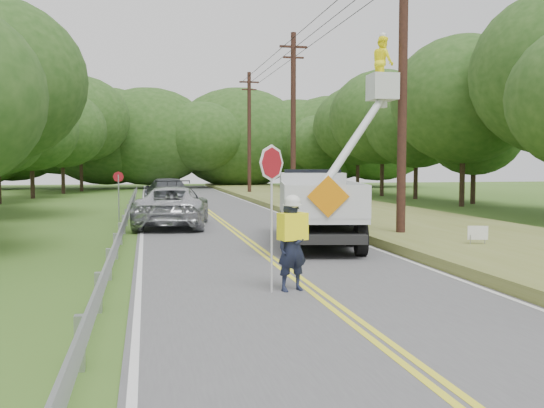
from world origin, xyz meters
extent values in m
plane|color=#3D5E1F|center=(0.00, 0.00, 0.00)|extent=(140.00, 140.00, 0.00)
cube|color=#505052|center=(0.00, 14.00, 0.01)|extent=(7.20, 96.00, 0.02)
cube|color=yellow|center=(-0.10, 14.00, 0.02)|extent=(0.12, 96.00, 0.00)
cube|color=yellow|center=(0.10, 14.00, 0.02)|extent=(0.12, 96.00, 0.00)
cube|color=silver|center=(-3.45, 14.00, 0.02)|extent=(0.12, 96.00, 0.00)
cube|color=silver|center=(3.45, 14.00, 0.02)|extent=(0.12, 96.00, 0.00)
cube|color=#A2A3AA|center=(-4.10, -2.00, 0.35)|extent=(0.12, 0.14, 0.70)
cube|color=#A2A3AA|center=(-4.10, 1.00, 0.35)|extent=(0.12, 0.14, 0.70)
cube|color=#A2A3AA|center=(-4.10, 4.00, 0.35)|extent=(0.12, 0.14, 0.70)
cube|color=#A2A3AA|center=(-4.10, 7.00, 0.35)|extent=(0.12, 0.14, 0.70)
cube|color=#A2A3AA|center=(-4.10, 10.00, 0.35)|extent=(0.12, 0.14, 0.70)
cube|color=#A2A3AA|center=(-4.10, 13.00, 0.35)|extent=(0.12, 0.14, 0.70)
cube|color=#A2A3AA|center=(-4.10, 16.00, 0.35)|extent=(0.12, 0.14, 0.70)
cube|color=#A2A3AA|center=(-4.10, 19.00, 0.35)|extent=(0.12, 0.14, 0.70)
cube|color=#A2A3AA|center=(-4.10, 22.00, 0.35)|extent=(0.12, 0.14, 0.70)
cube|color=#A2A3AA|center=(-4.10, 25.00, 0.35)|extent=(0.12, 0.14, 0.70)
cube|color=#A2A3AA|center=(-4.10, 28.00, 0.35)|extent=(0.12, 0.14, 0.70)
cube|color=#A2A3AA|center=(-4.10, 31.00, 0.35)|extent=(0.12, 0.14, 0.70)
cube|color=#A2A3AA|center=(-4.10, 34.00, 0.35)|extent=(0.12, 0.14, 0.70)
cube|color=#A2A3AA|center=(-4.10, 37.00, 0.35)|extent=(0.12, 0.14, 0.70)
cube|color=#A2A3AA|center=(-4.00, 15.00, 0.60)|extent=(0.05, 48.00, 0.34)
cylinder|color=black|center=(5.00, 9.00, 5.00)|extent=(0.30, 0.30, 10.00)
cylinder|color=black|center=(5.00, 24.00, 5.00)|extent=(0.30, 0.30, 10.00)
cube|color=black|center=(5.00, 24.00, 9.20)|extent=(1.60, 0.12, 0.12)
cube|color=black|center=(5.00, 24.00, 8.60)|extent=(1.20, 0.10, 0.10)
cylinder|color=black|center=(5.00, 39.00, 5.00)|extent=(0.30, 0.30, 10.00)
cube|color=black|center=(5.00, 39.00, 9.20)|extent=(1.60, 0.12, 0.12)
cube|color=black|center=(5.00, 39.00, 8.60)|extent=(1.20, 0.10, 0.10)
cylinder|color=black|center=(4.30, 17.50, 9.10)|extent=(0.03, 43.00, 0.03)
cylinder|color=black|center=(5.00, 17.50, 9.10)|extent=(0.03, 43.00, 0.03)
cylinder|color=black|center=(5.70, 17.50, 9.10)|extent=(0.03, 43.00, 0.03)
cube|color=olive|center=(7.10, 14.00, 0.15)|extent=(7.00, 96.00, 0.30)
cylinder|color=#332319|center=(-11.57, 37.95, 1.47)|extent=(0.32, 0.32, 2.95)
ellipsoid|color=#204315|center=(-11.57, 37.95, 5.07)|extent=(6.87, 6.87, 6.05)
cylinder|color=#332319|center=(-10.32, 45.18, 1.61)|extent=(0.32, 0.32, 3.23)
ellipsoid|color=#204315|center=(-10.32, 45.18, 5.56)|extent=(7.54, 7.54, 6.63)
cylinder|color=#332319|center=(-9.24, 49.57, 1.96)|extent=(0.32, 0.32, 3.92)
ellipsoid|color=#204315|center=(-9.24, 49.57, 6.76)|extent=(9.16, 9.16, 8.06)
cylinder|color=#332319|center=(15.41, 23.62, 1.86)|extent=(0.32, 0.32, 3.73)
ellipsoid|color=#204315|center=(15.41, 23.62, 6.42)|extent=(8.70, 8.70, 7.66)
cylinder|color=#332319|center=(17.38, 25.73, 1.33)|extent=(0.32, 0.32, 2.65)
ellipsoid|color=#204315|center=(17.38, 25.73, 4.57)|extent=(6.19, 6.19, 5.45)
cylinder|color=#332319|center=(16.16, 31.61, 1.63)|extent=(0.32, 0.32, 3.27)
ellipsoid|color=#204315|center=(16.16, 31.61, 5.63)|extent=(7.62, 7.62, 6.71)
cylinder|color=#332319|center=(15.34, 36.09, 1.84)|extent=(0.32, 0.32, 3.67)
ellipsoid|color=#204315|center=(15.34, 36.09, 6.33)|extent=(8.57, 8.57, 7.54)
cylinder|color=#332319|center=(15.82, 43.13, 1.77)|extent=(0.32, 0.32, 3.54)
ellipsoid|color=#204315|center=(15.82, 43.13, 6.09)|extent=(8.25, 8.25, 7.26)
cylinder|color=#332319|center=(13.50, 48.20, 1.35)|extent=(0.32, 0.32, 2.70)
ellipsoid|color=#204315|center=(13.50, 48.20, 4.64)|extent=(6.29, 6.29, 5.54)
ellipsoid|color=#204315|center=(-17.04, 57.94, 5.50)|extent=(12.58, 9.44, 9.44)
ellipsoid|color=#204315|center=(-12.14, 57.28, 5.50)|extent=(10.70, 8.03, 8.03)
ellipsoid|color=#204315|center=(-7.32, 56.41, 5.50)|extent=(13.65, 10.24, 10.24)
ellipsoid|color=#204315|center=(-2.99, 56.15, 5.50)|extent=(13.82, 10.36, 10.36)
ellipsoid|color=#204315|center=(2.46, 54.40, 5.50)|extent=(9.73, 7.30, 7.30)
ellipsoid|color=#204315|center=(7.06, 57.79, 5.50)|extent=(15.01, 11.26, 11.26)
ellipsoid|color=#204315|center=(13.51, 56.98, 5.50)|extent=(11.68, 8.76, 8.76)
ellipsoid|color=#204315|center=(17.44, 56.09, 5.50)|extent=(12.74, 9.56, 9.56)
ellipsoid|color=#204315|center=(22.13, 54.07, 5.50)|extent=(12.74, 9.56, 9.56)
imported|color=#191E33|center=(-0.42, 1.98, 0.91)|extent=(0.75, 0.59, 1.79)
cube|color=#FEF416|center=(-0.42, 1.98, 1.32)|extent=(0.62, 0.47, 0.54)
ellipsoid|color=white|center=(-0.42, 1.98, 1.82)|extent=(0.33, 0.33, 0.27)
cylinder|color=#B7B7B7|center=(-0.86, 1.90, 1.27)|extent=(0.04, 0.04, 2.50)
cylinder|color=maroon|center=(-0.86, 1.90, 2.58)|extent=(0.57, 0.47, 0.71)
cylinder|color=black|center=(0.59, 6.48, 0.50)|extent=(0.48, 0.99, 0.95)
cylinder|color=black|center=(2.54, 6.09, 0.50)|extent=(0.48, 0.99, 0.95)
cylinder|color=black|center=(0.98, 8.43, 0.50)|extent=(0.48, 0.99, 0.95)
cylinder|color=black|center=(2.92, 8.04, 0.50)|extent=(0.48, 0.99, 0.95)
cylinder|color=black|center=(1.46, 10.86, 0.50)|extent=(0.48, 0.99, 0.95)
cylinder|color=black|center=(3.41, 10.47, 0.50)|extent=(0.48, 0.99, 0.95)
cube|color=black|center=(2.01, 8.53, 0.57)|extent=(3.28, 6.64, 0.25)
cube|color=#BABDBF|center=(1.87, 7.84, 1.06)|extent=(3.13, 4.92, 0.22)
cube|color=#BABDBF|center=(0.77, 8.06, 1.56)|extent=(0.95, 4.49, 0.89)
cube|color=#BABDBF|center=(2.97, 7.63, 1.56)|extent=(0.95, 4.49, 0.89)
cube|color=#BABDBF|center=(1.43, 5.62, 1.56)|extent=(2.25, 0.50, 0.89)
cube|color=#BABDBF|center=(2.53, 11.15, 1.36)|extent=(2.56, 2.28, 1.79)
cube|color=black|center=(2.57, 11.35, 2.01)|extent=(2.20, 1.65, 0.74)
cube|color=#BABDBF|center=(1.66, 6.77, 1.56)|extent=(1.05, 1.05, 0.79)
cube|color=#BABDBF|center=(4.30, 9.00, 5.06)|extent=(0.84, 0.84, 0.84)
imported|color=#FEF416|center=(4.30, 9.00, 5.86)|extent=(0.62, 0.80, 1.65)
cube|color=orange|center=(1.42, 5.56, 1.71)|extent=(1.11, 0.26, 1.12)
imported|color=#B9BBC1|center=(-2.21, 15.16, 0.84)|extent=(3.46, 6.17, 1.63)
imported|color=#3D4146|center=(-2.06, 27.89, 0.87)|extent=(2.87, 6.01, 1.69)
cylinder|color=#A2A3AA|center=(-4.48, 18.04, 1.05)|extent=(0.06, 0.06, 2.10)
cylinder|color=maroon|center=(-4.48, 18.04, 2.00)|extent=(0.48, 0.04, 0.48)
cube|color=white|center=(5.90, 5.76, 0.62)|extent=(0.55, 0.20, 0.39)
cylinder|color=#A2A3AA|center=(5.68, 5.76, 0.28)|extent=(0.02, 0.02, 0.56)
cylinder|color=#A2A3AA|center=(6.13, 5.76, 0.28)|extent=(0.02, 0.02, 0.56)
camera|label=1|loc=(-3.27, -9.64, 2.56)|focal=39.83mm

